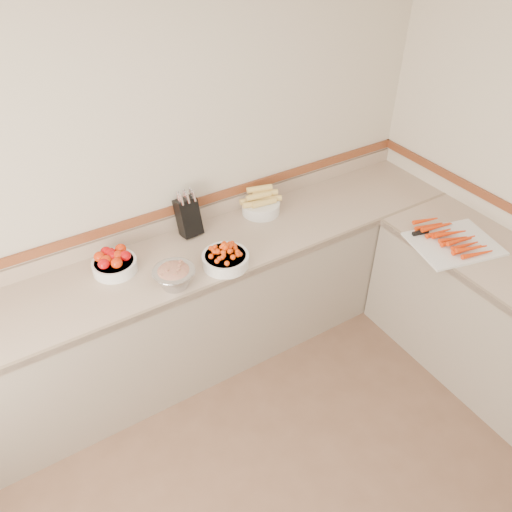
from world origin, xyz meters
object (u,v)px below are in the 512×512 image
corn_bowl (261,204)px  cutting_board (452,240)px  tomato_bowl (114,262)px  cherry_tomato_bowl (225,258)px  rhubarb_bowl (174,276)px  knife_block (188,216)px

corn_bowl → cutting_board: 1.27m
tomato_bowl → cutting_board: bearing=-24.4°
tomato_bowl → cherry_tomato_bowl: bearing=-27.1°
corn_bowl → rhubarb_bowl: size_ratio=1.19×
tomato_bowl → cherry_tomato_bowl: (0.59, -0.30, -0.01)m
knife_block → cutting_board: bearing=-35.6°
rhubarb_bowl → cutting_board: 1.76m
tomato_bowl → cherry_tomato_bowl: size_ratio=0.93×
rhubarb_bowl → cutting_board: size_ratio=0.41×
knife_block → cutting_board: 1.70m
cherry_tomato_bowl → rhubarb_bowl: (-0.34, -0.01, 0.02)m
tomato_bowl → corn_bowl: size_ratio=0.91×
tomato_bowl → corn_bowl: (1.08, 0.08, 0.00)m
tomato_bowl → rhubarb_bowl: bearing=-51.8°
cherry_tomato_bowl → cutting_board: bearing=-23.1°
cutting_board → knife_block: bearing=144.4°
cherry_tomato_bowl → corn_bowl: corn_bowl is taller
tomato_bowl → cutting_board: 2.11m
knife_block → corn_bowl: (0.53, -0.04, -0.07)m
knife_block → rhubarb_bowl: 0.53m
corn_bowl → cutting_board: corn_bowl is taller
corn_bowl → tomato_bowl: bearing=-175.8°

